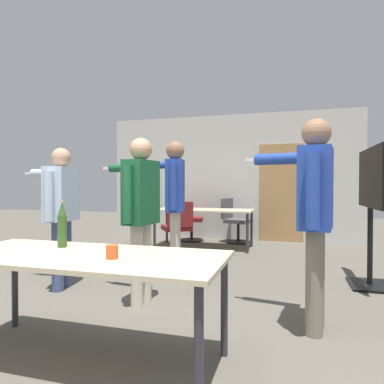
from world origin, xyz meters
name	(u,v)px	position (x,y,z in m)	size (l,w,h in m)	color
back_wall	(231,178)	(0.03, 5.96, 1.35)	(5.46, 0.12, 2.72)	beige
conference_table_near	(83,263)	(-0.05, 0.48, 0.66)	(1.90, 0.81, 0.73)	#C6B793
conference_table_far	(204,213)	(-0.30, 4.80, 0.66)	(1.86, 0.79, 0.73)	#C6B793
tv_screen	(371,199)	(2.18, 2.90, 1.03)	(0.44, 1.20, 1.62)	black
person_near_casual	(314,203)	(1.47, 1.43, 1.04)	(0.77, 0.73, 1.72)	slate
person_center_tall	(60,204)	(-1.24, 1.83, 0.97)	(0.80, 0.62, 1.61)	#3D4C75
person_far_watching	(140,203)	(-0.15, 1.61, 1.01)	(0.73, 0.64, 1.65)	beige
person_left_plaid	(174,194)	(-0.15, 2.66, 1.07)	(0.85, 0.55, 1.75)	beige
office_chair_side_rolled	(177,230)	(-0.57, 4.03, 0.42)	(0.66, 0.68, 0.91)	black
office_chair_far_left	(235,222)	(0.18, 5.53, 0.42)	(0.63, 0.59, 0.91)	black
office_chair_mid_tucked	(188,221)	(-0.81, 5.46, 0.43)	(0.59, 0.54, 0.92)	black
beer_bottle	(62,225)	(-0.34, 0.66, 0.89)	(0.07, 0.07, 0.35)	#2D511E
drink_cup	(112,252)	(0.21, 0.41, 0.77)	(0.08, 0.08, 0.09)	#E05123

